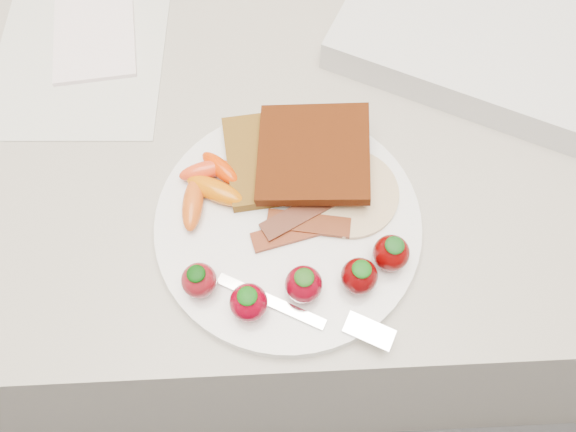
{
  "coord_description": "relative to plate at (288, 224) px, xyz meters",
  "views": [
    {
      "loc": [
        0.01,
        1.31,
        1.43
      ],
      "look_at": [
        0.02,
        1.55,
        0.93
      ],
      "focal_mm": 35.0,
      "sensor_mm": 36.0,
      "label": 1
    }
  ],
  "objects": [
    {
      "name": "toast_lower",
      "position": [
        -0.01,
        0.07,
        0.02
      ],
      "size": [
        0.12,
        0.12,
        0.01
      ],
      "primitive_type": "cube",
      "rotation": [
        0.0,
        0.0,
        0.11
      ],
      "color": "#4F2E0A",
      "rests_on": "plate"
    },
    {
      "name": "toast_upper",
      "position": [
        0.03,
        0.06,
        0.03
      ],
      "size": [
        0.12,
        0.12,
        0.03
      ],
      "primitive_type": "cube",
      "rotation": [
        0.0,
        -0.1,
        -0.09
      ],
      "color": "black",
      "rests_on": "toast_lower"
    },
    {
      "name": "baby_carrots",
      "position": [
        -0.08,
        0.04,
        0.02
      ],
      "size": [
        0.07,
        0.1,
        0.02
      ],
      "color": "red",
      "rests_on": "plate"
    },
    {
      "name": "counter",
      "position": [
        -0.02,
        0.15,
        -0.46
      ],
      "size": [
        2.0,
        0.6,
        0.9
      ],
      "primitive_type": "cube",
      "color": "gray",
      "rests_on": "ground"
    },
    {
      "name": "strawberries",
      "position": [
        0.01,
        -0.07,
        0.03
      ],
      "size": [
        0.21,
        0.08,
        0.04
      ],
      "color": "maroon",
      "rests_on": "plate"
    },
    {
      "name": "paper_sheet",
      "position": [
        -0.24,
        0.25,
        -0.01
      ],
      "size": [
        0.21,
        0.28,
        0.0
      ],
      "primitive_type": "cube",
      "rotation": [
        0.0,
        0.0,
        -0.05
      ],
      "color": "silver",
      "rests_on": "counter"
    },
    {
      "name": "fork",
      "position": [
        0.02,
        -0.1,
        0.01
      ],
      "size": [
        0.17,
        0.08,
        0.0
      ],
      "color": "silver",
      "rests_on": "plate"
    },
    {
      "name": "notepad",
      "position": [
        -0.22,
        0.27,
        -0.0
      ],
      "size": [
        0.11,
        0.15,
        0.01
      ],
      "primitive_type": "cube",
      "rotation": [
        0.0,
        0.0,
        0.11
      ],
      "color": "white",
      "rests_on": "paper_sheet"
    },
    {
      "name": "fried_egg",
      "position": [
        0.06,
        0.03,
        0.01
      ],
      "size": [
        0.13,
        0.13,
        0.02
      ],
      "color": "beige",
      "rests_on": "plate"
    },
    {
      "name": "appliance",
      "position": [
        0.25,
        0.25,
        0.01
      ],
      "size": [
        0.41,
        0.38,
        0.04
      ],
      "primitive_type": "cube",
      "rotation": [
        0.0,
        0.0,
        -0.47
      ],
      "color": "silver",
      "rests_on": "counter"
    },
    {
      "name": "bacon_strips",
      "position": [
        0.01,
        -0.01,
        0.01
      ],
      "size": [
        0.1,
        0.07,
        0.01
      ],
      "color": "#4E1F11",
      "rests_on": "plate"
    },
    {
      "name": "plate",
      "position": [
        0.0,
        0.0,
        0.0
      ],
      "size": [
        0.27,
        0.27,
        0.02
      ],
      "primitive_type": "cylinder",
      "color": "white",
      "rests_on": "counter"
    }
  ]
}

